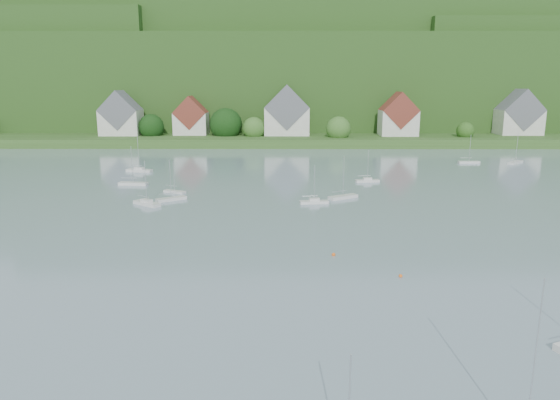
# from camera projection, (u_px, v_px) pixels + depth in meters

# --- Properties ---
(far_shore_strip) EXTENTS (600.00, 60.00, 3.00)m
(far_shore_strip) POSITION_uv_depth(u_px,v_px,m) (274.00, 136.00, 198.51)
(far_shore_strip) COLOR #33541F
(far_shore_strip) RESTS_ON ground
(forested_ridge) EXTENTS (620.00, 181.22, 69.89)m
(forested_ridge) POSITION_uv_depth(u_px,v_px,m) (277.00, 81.00, 260.70)
(forested_ridge) COLOR #193912
(forested_ridge) RESTS_ON ground
(village_building_0) EXTENTS (14.00, 10.40, 16.00)m
(village_building_0) POSITION_uv_depth(u_px,v_px,m) (121.00, 117.00, 184.35)
(village_building_0) COLOR beige
(village_building_0) RESTS_ON far_shore_strip
(village_building_1) EXTENTS (12.00, 9.36, 14.00)m
(village_building_1) POSITION_uv_depth(u_px,v_px,m) (191.00, 119.00, 186.34)
(village_building_1) COLOR beige
(village_building_1) RESTS_ON far_shore_strip
(village_building_2) EXTENTS (16.00, 11.44, 18.00)m
(village_building_2) POSITION_uv_depth(u_px,v_px,m) (287.00, 115.00, 184.85)
(village_building_2) COLOR beige
(village_building_2) RESTS_ON far_shore_strip
(village_building_3) EXTENTS (13.00, 10.40, 15.50)m
(village_building_3) POSITION_uv_depth(u_px,v_px,m) (398.00, 117.00, 182.88)
(village_building_3) COLOR beige
(village_building_3) RESTS_ON far_shore_strip
(village_building_4) EXTENTS (15.00, 10.40, 16.50)m
(village_building_4) POSITION_uv_depth(u_px,v_px,m) (519.00, 116.00, 186.52)
(village_building_4) COLOR beige
(village_building_4) RESTS_ON far_shore_strip
(mooring_buoy_2) EXTENTS (0.42, 0.42, 0.42)m
(mooring_buoy_2) POSITION_uv_depth(u_px,v_px,m) (401.00, 277.00, 56.38)
(mooring_buoy_2) COLOR orange
(mooring_buoy_2) RESTS_ON ground
(mooring_buoy_3) EXTENTS (0.48, 0.48, 0.48)m
(mooring_buoy_3) POSITION_uv_depth(u_px,v_px,m) (334.00, 256.00, 63.44)
(mooring_buoy_3) COLOR orange
(mooring_buoy_3) RESTS_ON ground
(far_sailboat_cluster) EXTENTS (195.80, 71.57, 8.74)m
(far_sailboat_cluster) POSITION_uv_depth(u_px,v_px,m) (277.00, 175.00, 118.64)
(far_sailboat_cluster) COLOR silver
(far_sailboat_cluster) RESTS_ON ground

